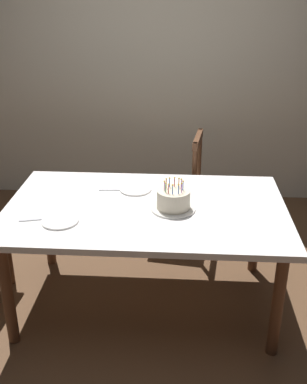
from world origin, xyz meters
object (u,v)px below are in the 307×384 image
Objects in this scene: plate_near_celebrant at (60,221)px; plate_far_side at (136,189)px; chair_spindle_back at (175,191)px; birthday_cake at (173,200)px; dining_table at (146,217)px.

plate_near_celebrant and plate_far_side have the same top height.
plate_near_celebrant is 1.32m from chair_spindle_back.
dining_table is at bearing 169.00° from birthday_cake.
plate_near_celebrant is (-0.49, -0.24, 0.08)m from dining_table.
birthday_cake is at bearing 17.51° from plate_near_celebrant.
dining_table is 8.10× the size of plate_near_celebrant.
plate_far_side is 0.23× the size of chair_spindle_back.
plate_far_side is at bearing -113.35° from chair_spindle_back.
birthday_cake reaches higher than dining_table.
plate_near_celebrant is at bearing -129.37° from plate_far_side.
plate_far_side is at bearing 50.63° from plate_near_celebrant.
plate_near_celebrant is (-0.67, -0.21, -0.06)m from birthday_cake.
chair_spindle_back reaches higher than plate_far_side.
plate_near_celebrant is at bearing -162.49° from birthday_cake.
birthday_cake is at bearing -11.00° from dining_table.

